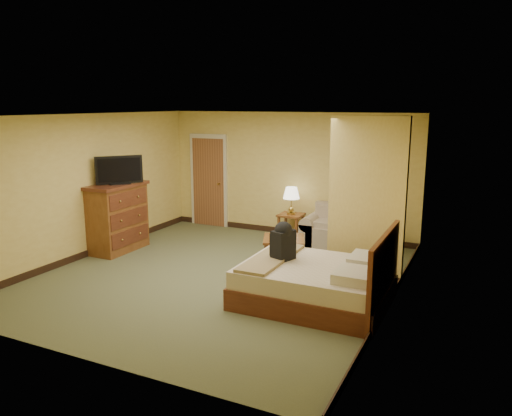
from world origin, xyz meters
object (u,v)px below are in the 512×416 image
Objects in this scene: loveseat at (344,233)px; dresser at (118,217)px; coffee_table at (284,245)px; bed at (319,283)px.

loveseat is 1.24× the size of dresser.
dresser reaches higher than coffee_table.
dresser is (-3.83, -2.11, 0.39)m from loveseat.
dresser is (-3.15, -0.66, 0.33)m from coffee_table.
bed is at bearing -10.82° from dresser.
bed is (1.14, -1.48, -0.02)m from coffee_table.
dresser reaches higher than loveseat.
loveseat is at bearing 65.03° from coffee_table.
coffee_table is 1.87m from bed.
dresser is at bearing -151.09° from loveseat.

